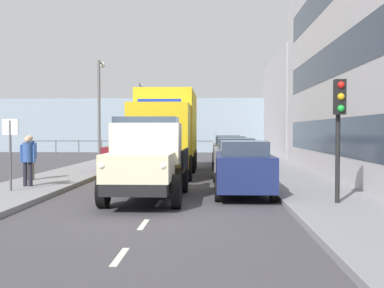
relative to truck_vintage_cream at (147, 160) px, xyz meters
name	(u,v)px	position (x,y,z in m)	size (l,w,h in m)	color
ground_plane	(178,177)	(-0.41, -6.86, -1.18)	(80.00, 80.00, 0.00)	#423F44
sidewalk_left	(288,176)	(-5.19, -6.86, -1.10)	(2.78, 39.38, 0.15)	gray
sidewalk_right	(71,175)	(4.37, -6.86, -1.10)	(2.78, 39.38, 0.15)	gray
road_centreline_markings	(176,179)	(-0.41, -5.77, -1.17)	(0.12, 34.71, 0.01)	silver
building_far_block	(326,108)	(-10.89, -23.70, 2.63)	(8.62, 14.77, 7.62)	#B7B2B7
sea_horizon	(196,125)	(-0.41, -29.55, 1.32)	(80.00, 0.80, 5.00)	#8C9EAD
seawall_railing	(195,143)	(-0.41, -25.95, -0.26)	(28.08, 0.08, 1.20)	#4C5156
truck_vintage_cream	(147,160)	(0.00, 0.00, 0.00)	(2.17, 5.64, 2.43)	black
lorry_cargo_yellow	(167,130)	(0.22, -8.07, 0.90)	(2.58, 8.20, 3.87)	gold
car_navy_kerbside_near	(243,167)	(-2.85, -1.10, -0.28)	(1.76, 4.05, 1.72)	navy
car_grey_kerbside_1	(235,158)	(-2.85, -6.12, -0.28)	(1.84, 4.44, 1.72)	slate
car_white_kerbside_2	(230,152)	(-2.85, -11.55, -0.28)	(1.91, 3.97, 1.72)	white
car_silver_kerbside_3	(227,148)	(-2.85, -16.46, -0.28)	(1.92, 4.44, 1.72)	#B7BABF
car_maroon_oppositeside_0	(131,154)	(2.03, -8.86, -0.28)	(1.94, 4.52, 1.72)	maroon
pedestrian_with_bag	(28,157)	(4.34, -2.05, -0.04)	(0.53, 0.34, 1.69)	black
pedestrian_by_lamp	(30,154)	(5.05, -4.01, -0.02)	(0.53, 0.34, 1.71)	#4C473D
traffic_light_near	(339,114)	(-5.17, 1.21, 1.29)	(0.28, 0.41, 3.20)	black
lamp_post_promenade	(100,101)	(4.53, -12.89, 2.51)	(0.32, 1.14, 5.87)	#59595B
lamp_post_far	(140,111)	(4.24, -25.73, 2.52)	(0.32, 1.14, 5.88)	#59595B
street_sign	(10,142)	(4.41, -0.86, 0.50)	(0.50, 0.07, 2.25)	#4C4C4C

